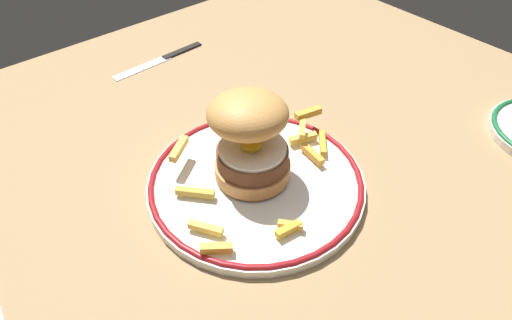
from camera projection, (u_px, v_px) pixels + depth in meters
ground_plane at (277, 197)px, 59.90cm from camera, size 110.40×104.16×4.00cm
dinner_plate at (256, 182)px, 57.95cm from camera, size 27.36×27.36×1.60cm
burger at (250, 136)px, 54.50cm from camera, size 13.84×13.92×11.63cm
fries_pile at (262, 159)px, 58.59cm from camera, size 26.32×21.08×2.84cm
knife at (166, 57)px, 82.12cm from camera, size 18.05×2.24×0.70cm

